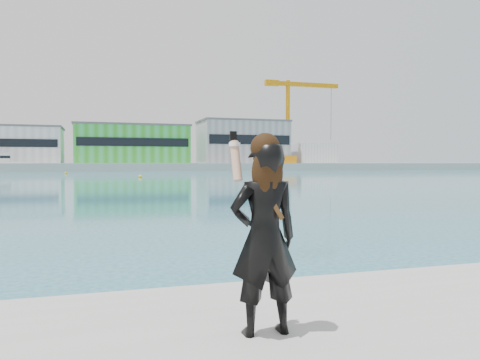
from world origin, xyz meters
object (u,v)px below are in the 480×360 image
(buoy_near, at_px, (140,178))
(buoy_far, at_px, (66,174))
(dock_crane, at_px, (292,118))
(woman, at_px, (264,232))

(buoy_near, distance_m, buoy_far, 28.94)
(dock_crane, distance_m, buoy_near, 75.90)
(buoy_near, bearing_deg, dock_crane, 49.32)
(dock_crane, relative_size, woman, 13.87)
(woman, bearing_deg, buoy_far, -86.04)
(woman, bearing_deg, dock_crane, -113.84)
(dock_crane, bearing_deg, buoy_near, -130.68)
(dock_crane, height_order, woman, dock_crane)
(buoy_far, xyz_separation_m, woman, (7.05, -92.73, 1.67))
(buoy_far, height_order, woman, woman)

